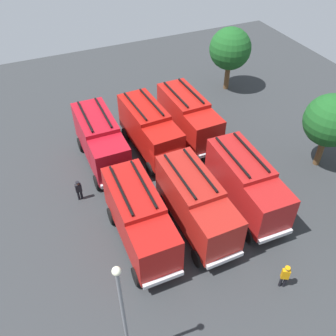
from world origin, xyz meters
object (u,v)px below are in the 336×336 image
object	(u,v)px
tree_0	(230,49)
tree_1	(331,121)
fire_truck_2	(150,129)
traffic_cone_0	(201,190)
firefighter_0	(79,190)
traffic_cone_1	(200,189)
fire_truck_4	(189,116)
fire_truck_5	(246,183)
fire_truck_0	(101,140)
firefighter_1	(285,276)
fire_truck_1	(140,218)
lamppost	(123,311)
fire_truck_3	(196,203)

from	to	relation	value
tree_0	tree_1	xyz separation A→B (m)	(13.21, 0.32, -0.17)
fire_truck_2	traffic_cone_0	bearing A→B (deg)	11.20
traffic_cone_0	tree_0	bearing A→B (deg)	142.99
firefighter_0	traffic_cone_1	distance (m)	8.46
fire_truck_4	fire_truck_5	xyz separation A→B (m)	(8.60, -0.04, 0.00)
fire_truck_4	fire_truck_0	bearing A→B (deg)	-89.90
traffic_cone_1	traffic_cone_0	bearing A→B (deg)	19.92
tree_1	fire_truck_2	bearing A→B (deg)	-121.07
firefighter_0	firefighter_1	bearing A→B (deg)	35.93
tree_0	tree_1	bearing A→B (deg)	1.40
fire_truck_1	tree_1	world-z (taller)	tree_1
fire_truck_4	traffic_cone_0	size ratio (longest dim) A/B	12.06
fire_truck_2	fire_truck_5	bearing A→B (deg)	19.92
lamppost	traffic_cone_1	bearing A→B (deg)	135.97
fire_truck_0	fire_truck_1	bearing A→B (deg)	-0.33
fire_truck_0	fire_truck_3	size ratio (longest dim) A/B	1.00
fire_truck_2	tree_0	world-z (taller)	tree_0
fire_truck_2	lamppost	xyz separation A→B (m)	(14.47, -6.86, 2.08)
firefighter_1	tree_0	distance (m)	22.81
fire_truck_5	lamppost	bearing A→B (deg)	-57.40
fire_truck_5	traffic_cone_1	bearing A→B (deg)	-138.22
fire_truck_2	lamppost	distance (m)	16.15
firefighter_1	traffic_cone_1	size ratio (longest dim) A/B	3.12
fire_truck_1	traffic_cone_0	xyz separation A→B (m)	(-2.25, 5.44, -1.85)
fire_truck_2	tree_1	bearing A→B (deg)	55.97
fire_truck_5	traffic_cone_0	size ratio (longest dim) A/B	12.08
fire_truck_1	firefighter_1	distance (m)	8.75
fire_truck_0	fire_truck_1	distance (m)	8.37
firefighter_1	fire_truck_5	bearing A→B (deg)	18.21
tree_0	fire_truck_1	bearing A→B (deg)	-45.24
firefighter_0	firefighter_1	xyz separation A→B (m)	(11.29, 8.71, 0.10)
firefighter_1	tree_0	xyz separation A→B (m)	(-20.84, 8.71, 3.18)
firefighter_1	tree_1	world-z (taller)	tree_1
fire_truck_0	fire_truck_4	bearing A→B (deg)	91.45
fire_truck_4	firefighter_0	size ratio (longest dim) A/B	4.51
traffic_cone_0	lamppost	world-z (taller)	lamppost
fire_truck_2	firefighter_0	bearing A→B (deg)	-67.47
tree_1	lamppost	bearing A→B (deg)	-66.94
fire_truck_5	traffic_cone_1	size ratio (longest dim) A/B	12.89
fire_truck_0	tree_0	xyz separation A→B (m)	(-6.33, 14.80, 2.01)
fire_truck_1	fire_truck_4	xyz separation A→B (m)	(-8.58, 7.46, 0.00)
fire_truck_1	tree_1	size ratio (longest dim) A/B	1.22
fire_truck_1	fire_truck_2	size ratio (longest dim) A/B	0.99
fire_truck_4	firefighter_0	world-z (taller)	fire_truck_4
fire_truck_4	traffic_cone_0	bearing A→B (deg)	-19.19
fire_truck_2	traffic_cone_1	xyz separation A→B (m)	(5.86, 1.46, -1.87)
fire_truck_2	firefighter_1	size ratio (longest dim) A/B	4.16
fire_truck_5	tree_1	world-z (taller)	tree_1
fire_truck_3	firefighter_1	size ratio (longest dim) A/B	4.11
fire_truck_3	traffic_cone_0	size ratio (longest dim) A/B	12.00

